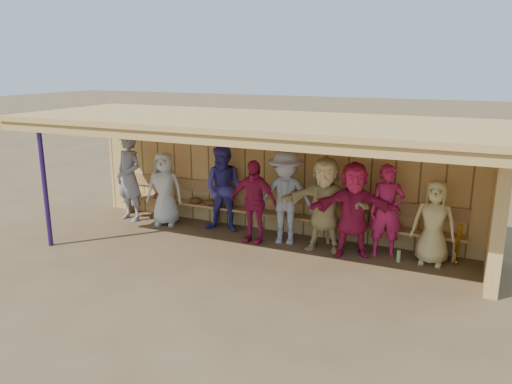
% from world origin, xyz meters
% --- Properties ---
extents(ground, '(90.00, 90.00, 0.00)m').
position_xyz_m(ground, '(0.00, 0.00, 0.00)').
color(ground, brown).
rests_on(ground, ground).
extents(player_a, '(0.80, 0.61, 1.97)m').
position_xyz_m(player_a, '(-3.23, 0.60, 0.98)').
color(player_a, gray).
rests_on(player_a, ground).
extents(player_b, '(0.90, 0.72, 1.61)m').
position_xyz_m(player_b, '(-2.32, 0.65, 0.81)').
color(player_b, silver).
rests_on(player_b, ground).
extents(player_c, '(1.00, 0.84, 1.82)m').
position_xyz_m(player_c, '(-0.93, 0.81, 0.91)').
color(player_c, '#3D3798').
rests_on(player_c, ground).
extents(player_d, '(0.97, 0.42, 1.65)m').
position_xyz_m(player_d, '(-0.11, 0.46, 0.82)').
color(player_d, '#AF1C49').
rests_on(player_d, ground).
extents(player_e, '(1.32, 0.93, 1.86)m').
position_xyz_m(player_e, '(0.49, 0.65, 0.93)').
color(player_e, '#999AA1').
rests_on(player_e, ground).
extents(player_f, '(1.71, 0.68, 1.80)m').
position_xyz_m(player_f, '(1.30, 0.57, 0.90)').
color(player_f, '#D6BF78').
rests_on(player_f, ground).
extents(player_g, '(0.70, 0.55, 1.71)m').
position_xyz_m(player_g, '(2.40, 0.79, 0.85)').
color(player_g, '#B71D53').
rests_on(player_g, ground).
extents(player_h, '(0.74, 0.48, 1.52)m').
position_xyz_m(player_h, '(3.23, 0.74, 0.76)').
color(player_h, tan).
rests_on(player_h, ground).
extents(player_extra, '(1.71, 1.04, 1.75)m').
position_xyz_m(player_extra, '(1.85, 0.53, 0.88)').
color(player_extra, '#BF1E4B').
rests_on(player_extra, ground).
extents(dugout_structure, '(8.80, 3.20, 2.50)m').
position_xyz_m(dugout_structure, '(0.39, 0.69, 1.69)').
color(dugout_structure, tan).
rests_on(dugout_structure, ground).
extents(bench, '(7.60, 0.34, 0.93)m').
position_xyz_m(bench, '(0.00, 1.12, 0.53)').
color(bench, '#AC7D49').
rests_on(bench, ground).
extents(dugout_equipment, '(6.58, 0.62, 0.80)m').
position_xyz_m(dugout_equipment, '(-0.94, 0.99, 0.49)').
color(dugout_equipment, gold).
rests_on(dugout_equipment, ground).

